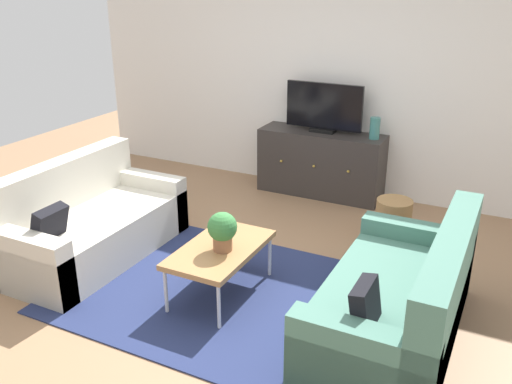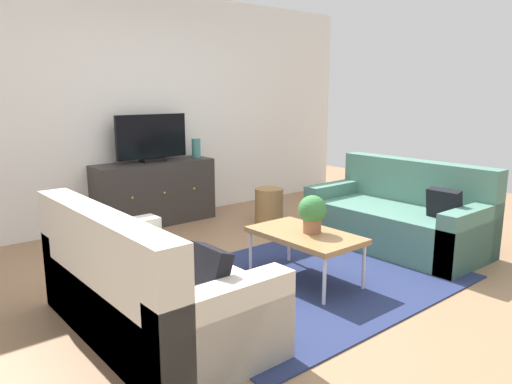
% 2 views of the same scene
% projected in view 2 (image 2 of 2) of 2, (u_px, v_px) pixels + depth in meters
% --- Properties ---
extents(ground_plane, '(10.00, 10.00, 0.00)m').
position_uv_depth(ground_plane, '(291.00, 276.00, 4.18)').
color(ground_plane, '#997251').
extents(wall_back, '(6.40, 0.12, 2.70)m').
position_uv_depth(wall_back, '(145.00, 109.00, 5.82)').
color(wall_back, white).
rests_on(wall_back, ground_plane).
extents(area_rug, '(2.50, 1.90, 0.01)m').
position_uv_depth(area_rug, '(304.00, 280.00, 4.07)').
color(area_rug, navy).
rests_on(area_rug, ground_plane).
extents(couch_left_side, '(0.88, 1.73, 0.86)m').
position_uv_depth(couch_left_side, '(143.00, 293.00, 3.14)').
color(couch_left_side, beige).
rests_on(couch_left_side, ground_plane).
extents(couch_right_side, '(0.88, 1.73, 0.86)m').
position_uv_depth(couch_right_side, '(401.00, 219.00, 4.95)').
color(couch_right_side, '#4C7A6B').
rests_on(couch_right_side, ground_plane).
extents(coffee_table, '(0.54, 0.93, 0.42)m').
position_uv_depth(coffee_table, '(305.00, 237.00, 3.99)').
color(coffee_table, '#A37547').
rests_on(coffee_table, ground_plane).
extents(potted_plant, '(0.23, 0.23, 0.31)m').
position_uv_depth(potted_plant, '(312.00, 212.00, 3.95)').
color(potted_plant, '#936042').
rests_on(potted_plant, coffee_table).
extents(tv_console, '(1.43, 0.47, 0.74)m').
position_uv_depth(tv_console, '(155.00, 193.00, 5.77)').
color(tv_console, '#332D2B').
rests_on(tv_console, ground_plane).
extents(flat_screen_tv, '(0.88, 0.16, 0.55)m').
position_uv_depth(flat_screen_tv, '(152.00, 138.00, 5.65)').
color(flat_screen_tv, black).
rests_on(flat_screen_tv, tv_console).
extents(glass_vase, '(0.11, 0.11, 0.24)m').
position_uv_depth(glass_vase, '(196.00, 148.00, 6.05)').
color(glass_vase, teal).
rests_on(glass_vase, tv_console).
extents(wicker_basket, '(0.34, 0.34, 0.42)m').
position_uv_depth(wicker_basket, '(269.00, 206.00, 5.83)').
color(wicker_basket, '#9E7547').
rests_on(wicker_basket, ground_plane).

